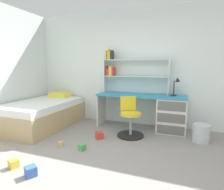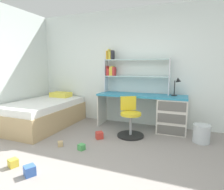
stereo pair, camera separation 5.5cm
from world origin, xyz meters
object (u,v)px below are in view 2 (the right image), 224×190
object	(u,v)px
desk	(164,112)
toy_block_yellow_0	(13,163)
toy_block_blue_3	(30,171)
desk_lamp	(178,84)
toy_block_green_2	(81,147)
swivel_chair	(130,121)
toy_block_red_1	(99,135)
bookshelf_hutch	(128,69)
toy_block_natural_4	(60,144)
waste_bin	(201,134)
bed_platform	(44,113)

from	to	relation	value
desk	toy_block_yellow_0	size ratio (longest dim) A/B	17.27
toy_block_yellow_0	toy_block_blue_3	distance (m)	0.38
desk_lamp	toy_block_green_2	world-z (taller)	desk_lamp
swivel_chair	toy_block_red_1	world-z (taller)	swivel_chair
bookshelf_hutch	toy_block_blue_3	bearing A→B (deg)	-102.27
toy_block_green_2	toy_block_red_1	bearing A→B (deg)	83.45
toy_block_red_1	toy_block_green_2	xyz separation A→B (m)	(-0.06, -0.55, -0.02)
desk	swivel_chair	size ratio (longest dim) A/B	2.49
toy_block_blue_3	toy_block_natural_4	world-z (taller)	toy_block_blue_3
waste_bin	toy_block_blue_3	xyz separation A→B (m)	(-2.08, -1.92, -0.10)
desk	bed_platform	world-z (taller)	desk
desk	toy_block_red_1	world-z (taller)	desk
waste_bin	toy_block_blue_3	distance (m)	2.83
desk_lamp	waste_bin	xyz separation A→B (m)	(0.46, -0.42, -0.85)
desk	desk_lamp	distance (m)	0.64
bookshelf_hutch	toy_block_natural_4	size ratio (longest dim) A/B	17.50
bed_platform	toy_block_green_2	world-z (taller)	bed_platform
desk	toy_block_green_2	bearing A→B (deg)	-128.71
toy_block_natural_4	bed_platform	bearing A→B (deg)	142.74
desk_lamp	bed_platform	distance (m)	3.02
bookshelf_hutch	waste_bin	distance (m)	1.99
bookshelf_hutch	swivel_chair	xyz separation A→B (m)	(0.26, -0.68, -1.00)
bed_platform	waste_bin	size ratio (longest dim) A/B	5.70
desk	toy_block_green_2	size ratio (longest dim) A/B	19.56
desk	bed_platform	distance (m)	2.69
bookshelf_hutch	bed_platform	xyz separation A→B (m)	(-1.77, -0.79, -1.01)
toy_block_red_1	desk_lamp	bearing A→B (deg)	35.03
bookshelf_hutch	toy_block_natural_4	distance (m)	2.16
swivel_chair	toy_block_natural_4	distance (m)	1.36
toy_block_green_2	toy_block_yellow_0	bearing A→B (deg)	-127.25
waste_bin	toy_block_natural_4	bearing A→B (deg)	-154.78
toy_block_yellow_0	toy_block_red_1	distance (m)	1.49
waste_bin	toy_block_yellow_0	size ratio (longest dim) A/B	2.96
swivel_chair	waste_bin	size ratio (longest dim) A/B	2.35
swivel_chair	toy_block_natural_4	size ratio (longest dim) A/B	9.09
toy_block_blue_3	bed_platform	bearing A→B (deg)	126.68
swivel_chair	toy_block_green_2	distance (m)	1.10
toy_block_green_2	toy_block_natural_4	size ratio (longest dim) A/B	1.16
waste_bin	toy_block_yellow_0	distance (m)	3.07
desk_lamp	waste_bin	distance (m)	1.05
desk_lamp	toy_block_yellow_0	distance (m)	3.16
bed_platform	toy_block_natural_4	xyz separation A→B (m)	(1.06, -0.80, -0.24)
waste_bin	toy_block_natural_4	world-z (taller)	waste_bin
desk_lamp	bed_platform	xyz separation A→B (m)	(-2.85, -0.68, -0.72)
desk	swivel_chair	distance (m)	0.79
bookshelf_hutch	desk_lamp	bearing A→B (deg)	-5.95
swivel_chair	toy_block_green_2	world-z (taller)	swivel_chair
toy_block_green_2	toy_block_natural_4	world-z (taller)	toy_block_green_2
swivel_chair	toy_block_red_1	bearing A→B (deg)	-144.02
toy_block_green_2	toy_block_natural_4	xyz separation A→B (m)	(-0.41, -0.01, -0.01)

